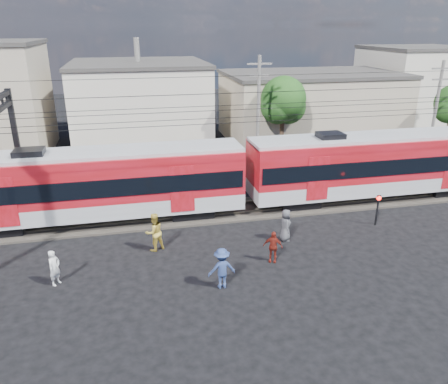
% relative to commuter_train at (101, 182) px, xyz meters
% --- Properties ---
extents(ground, '(120.00, 120.00, 0.00)m').
position_rel_commuter_train_xyz_m(ground, '(5.01, -8.00, -2.40)').
color(ground, black).
rests_on(ground, ground).
extents(track_bed, '(70.00, 3.40, 0.12)m').
position_rel_commuter_train_xyz_m(track_bed, '(5.01, 0.00, -2.34)').
color(track_bed, '#2D2823').
rests_on(track_bed, ground).
extents(rail_near, '(70.00, 0.12, 0.12)m').
position_rel_commuter_train_xyz_m(rail_near, '(5.01, -0.75, -2.22)').
color(rail_near, '#59544C').
rests_on(rail_near, track_bed).
extents(rail_far, '(70.00, 0.12, 0.12)m').
position_rel_commuter_train_xyz_m(rail_far, '(5.01, 0.75, -2.22)').
color(rail_far, '#59544C').
rests_on(rail_far, track_bed).
extents(commuter_train, '(50.30, 3.08, 4.17)m').
position_rel_commuter_train_xyz_m(commuter_train, '(0.00, 0.00, 0.00)').
color(commuter_train, black).
rests_on(commuter_train, ground).
extents(catenary, '(70.00, 9.30, 7.52)m').
position_rel_commuter_train_xyz_m(catenary, '(-3.65, -0.00, 2.73)').
color(catenary, black).
rests_on(catenary, ground).
extents(building_midwest, '(12.24, 12.24, 7.30)m').
position_rel_commuter_train_xyz_m(building_midwest, '(3.01, 19.00, 1.25)').
color(building_midwest, beige).
rests_on(building_midwest, ground).
extents(building_mideast, '(16.32, 10.20, 6.30)m').
position_rel_commuter_train_xyz_m(building_mideast, '(19.01, 16.00, 0.75)').
color(building_mideast, gray).
rests_on(building_mideast, ground).
extents(building_east, '(10.20, 10.20, 8.30)m').
position_rel_commuter_train_xyz_m(building_east, '(33.01, 20.00, 1.75)').
color(building_east, beige).
rests_on(building_east, ground).
extents(utility_pole_mid, '(1.80, 0.24, 8.50)m').
position_rel_commuter_train_xyz_m(utility_pole_mid, '(11.01, 7.00, 2.13)').
color(utility_pole_mid, slate).
rests_on(utility_pole_mid, ground).
extents(utility_pole_east, '(1.80, 0.24, 8.00)m').
position_rel_commuter_train_xyz_m(utility_pole_east, '(25.01, 6.00, 1.88)').
color(utility_pole_east, slate).
rests_on(utility_pole_east, ground).
extents(tree_near, '(3.82, 3.64, 6.72)m').
position_rel_commuter_train_xyz_m(tree_near, '(14.19, 10.09, 2.26)').
color(tree_near, '#382619').
rests_on(tree_near, ground).
extents(pedestrian_a, '(0.65, 0.70, 1.60)m').
position_rel_commuter_train_xyz_m(pedestrian_a, '(-1.84, -6.05, -1.60)').
color(pedestrian_a, white).
rests_on(pedestrian_a, ground).
extents(pedestrian_b, '(1.17, 1.07, 1.95)m').
position_rel_commuter_train_xyz_m(pedestrian_b, '(2.54, -3.88, -1.43)').
color(pedestrian_b, gold).
rests_on(pedestrian_b, ground).
extents(pedestrian_c, '(1.22, 0.76, 1.82)m').
position_rel_commuter_train_xyz_m(pedestrian_c, '(5.07, -7.83, -1.49)').
color(pedestrian_c, navy).
rests_on(pedestrian_c, ground).
extents(pedestrian_d, '(0.98, 0.72, 1.55)m').
position_rel_commuter_train_xyz_m(pedestrian_d, '(7.86, -6.23, -1.63)').
color(pedestrian_d, maroon).
rests_on(pedestrian_d, ground).
extents(pedestrian_e, '(0.67, 0.91, 1.71)m').
position_rel_commuter_train_xyz_m(pedestrian_e, '(9.19, -4.29, -1.55)').
color(pedestrian_e, '#46464A').
rests_on(pedestrian_e, ground).
extents(car_silver, '(4.10, 2.05, 1.34)m').
position_rel_commuter_train_xyz_m(car_silver, '(25.38, 4.48, -1.73)').
color(car_silver, '#A8ABAF').
rests_on(car_silver, ground).
extents(crossing_signal, '(0.26, 0.26, 1.78)m').
position_rel_commuter_train_xyz_m(crossing_signal, '(14.75, -3.65, -1.17)').
color(crossing_signal, black).
rests_on(crossing_signal, ground).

